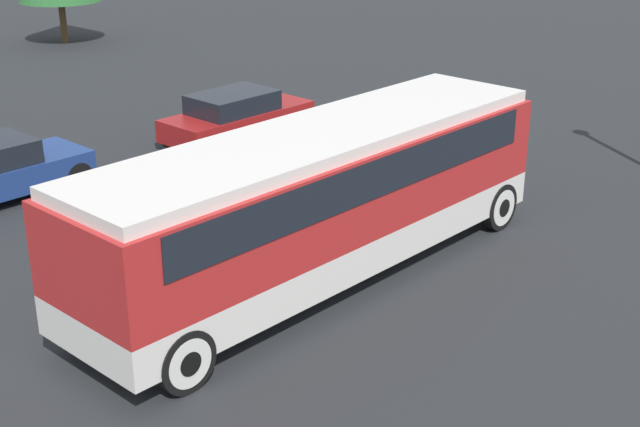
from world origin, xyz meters
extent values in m
plane|color=#26282B|center=(0.00, 0.00, 0.00)|extent=(120.00, 120.00, 0.00)
cube|color=silver|center=(0.00, 0.00, 0.76)|extent=(10.24, 2.51, 0.67)
cube|color=red|center=(0.00, 0.00, 1.88)|extent=(10.24, 2.51, 1.56)
cube|color=black|center=(0.00, 0.00, 2.26)|extent=(9.01, 2.55, 0.70)
cube|color=silver|center=(0.00, 0.00, 2.77)|extent=(10.03, 2.31, 0.22)
cube|color=red|center=(4.97, 0.00, 1.66)|extent=(0.36, 2.41, 1.79)
cylinder|color=black|center=(4.31, -1.14, 0.51)|extent=(1.01, 0.28, 1.01)
cylinder|color=silver|center=(4.31, -1.14, 0.51)|extent=(0.79, 0.30, 0.79)
cylinder|color=black|center=(4.31, -1.14, 0.51)|extent=(0.38, 0.32, 0.38)
cylinder|color=black|center=(4.31, 1.14, 0.51)|extent=(1.01, 0.28, 1.01)
cylinder|color=silver|center=(4.31, 1.14, 0.51)|extent=(0.79, 0.30, 0.79)
cylinder|color=black|center=(4.31, 1.14, 0.51)|extent=(0.38, 0.32, 0.38)
cylinder|color=black|center=(-4.16, -1.14, 0.51)|extent=(1.01, 0.28, 1.01)
cylinder|color=silver|center=(-4.16, -1.14, 0.51)|extent=(0.79, 0.30, 0.79)
cylinder|color=black|center=(-4.16, -1.14, 0.51)|extent=(0.38, 0.32, 0.38)
cylinder|color=black|center=(-4.16, 1.14, 0.51)|extent=(1.01, 0.28, 1.01)
cylinder|color=silver|center=(-4.16, 1.14, 0.51)|extent=(0.79, 0.30, 0.79)
cylinder|color=black|center=(-4.16, 1.14, 0.51)|extent=(0.38, 0.32, 0.38)
cube|color=maroon|center=(4.88, 7.65, 0.55)|extent=(4.39, 1.71, 0.61)
cube|color=black|center=(4.70, 7.65, 1.12)|extent=(2.28, 1.54, 0.53)
cylinder|color=black|center=(6.61, 6.88, 0.33)|extent=(0.66, 0.22, 0.66)
cylinder|color=black|center=(6.61, 6.88, 0.33)|extent=(0.25, 0.26, 0.25)
cylinder|color=black|center=(6.61, 8.42, 0.33)|extent=(0.66, 0.22, 0.66)
cylinder|color=black|center=(6.61, 8.42, 0.33)|extent=(0.25, 0.26, 0.25)
cylinder|color=black|center=(3.14, 6.88, 0.33)|extent=(0.66, 0.22, 0.66)
cylinder|color=black|center=(3.14, 6.88, 0.33)|extent=(0.25, 0.26, 0.25)
cylinder|color=black|center=(3.14, 8.42, 0.33)|extent=(0.66, 0.22, 0.66)
cylinder|color=black|center=(3.14, 8.42, 0.33)|extent=(0.25, 0.26, 0.25)
cylinder|color=black|center=(-0.40, 7.48, 0.33)|extent=(0.67, 0.22, 0.67)
cylinder|color=black|center=(-0.40, 7.48, 0.33)|extent=(0.25, 0.26, 0.25)
cylinder|color=black|center=(-0.40, 9.01, 0.33)|extent=(0.67, 0.22, 0.67)
cylinder|color=black|center=(-0.40, 9.01, 0.33)|extent=(0.25, 0.26, 0.25)
cylinder|color=brown|center=(9.30, 23.50, 0.87)|extent=(0.28, 0.28, 1.75)
camera|label=1|loc=(-11.08, -10.31, 7.38)|focal=50.00mm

